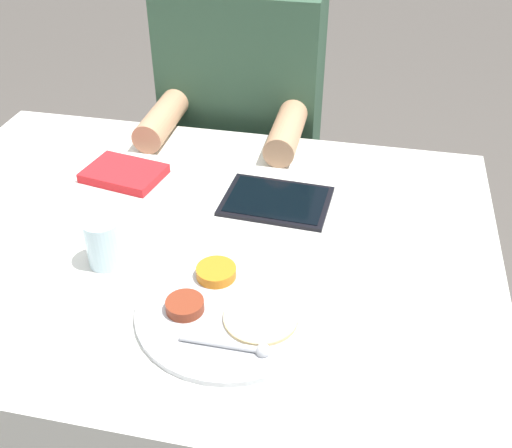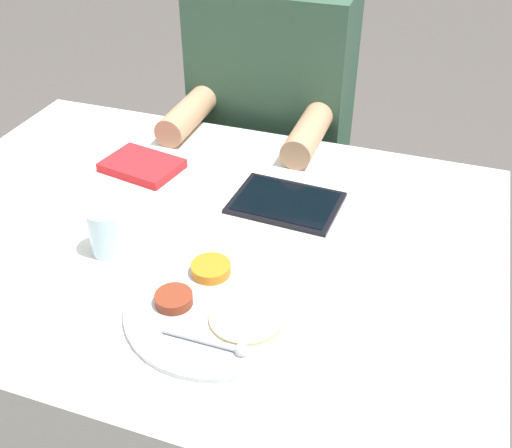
{
  "view_description": "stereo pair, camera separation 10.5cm",
  "coord_description": "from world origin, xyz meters",
  "px_view_note": "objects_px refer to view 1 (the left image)",
  "views": [
    {
      "loc": [
        0.32,
        -0.85,
        1.45
      ],
      "look_at": [
        0.14,
        -0.02,
        0.83
      ],
      "focal_mm": 42.0,
      "sensor_mm": 36.0,
      "label": 1
    },
    {
      "loc": [
        0.42,
        -0.82,
        1.45
      ],
      "look_at": [
        0.14,
        -0.02,
        0.83
      ],
      "focal_mm": 42.0,
      "sensor_mm": 36.0,
      "label": 2
    }
  ],
  "objects_px": {
    "tablet_device": "(276,201)",
    "drinking_glass": "(104,242)",
    "thali_tray": "(229,308)",
    "red_notebook": "(124,174)",
    "person_diner": "(243,165)"
  },
  "relations": [
    {
      "from": "red_notebook",
      "to": "drinking_glass",
      "type": "distance_m",
      "value": 0.29
    },
    {
      "from": "drinking_glass",
      "to": "person_diner",
      "type": "bearing_deg",
      "value": 83.07
    },
    {
      "from": "tablet_device",
      "to": "drinking_glass",
      "type": "bearing_deg",
      "value": -136.13
    },
    {
      "from": "tablet_device",
      "to": "drinking_glass",
      "type": "height_order",
      "value": "drinking_glass"
    },
    {
      "from": "red_notebook",
      "to": "person_diner",
      "type": "xyz_separation_m",
      "value": [
        0.16,
        0.41,
        -0.19
      ]
    },
    {
      "from": "thali_tray",
      "to": "person_diner",
      "type": "bearing_deg",
      "value": 101.51
    },
    {
      "from": "thali_tray",
      "to": "tablet_device",
      "type": "height_order",
      "value": "thali_tray"
    },
    {
      "from": "red_notebook",
      "to": "tablet_device",
      "type": "height_order",
      "value": "red_notebook"
    },
    {
      "from": "red_notebook",
      "to": "tablet_device",
      "type": "bearing_deg",
      "value": -4.91
    },
    {
      "from": "person_diner",
      "to": "tablet_device",
      "type": "bearing_deg",
      "value": -68.55
    },
    {
      "from": "red_notebook",
      "to": "drinking_glass",
      "type": "relative_size",
      "value": 2.02
    },
    {
      "from": "tablet_device",
      "to": "person_diner",
      "type": "bearing_deg",
      "value": 111.45
    },
    {
      "from": "tablet_device",
      "to": "drinking_glass",
      "type": "xyz_separation_m",
      "value": [
        -0.26,
        -0.25,
        0.04
      ]
    },
    {
      "from": "thali_tray",
      "to": "drinking_glass",
      "type": "distance_m",
      "value": 0.25
    },
    {
      "from": "thali_tray",
      "to": "red_notebook",
      "type": "distance_m",
      "value": 0.47
    }
  ]
}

